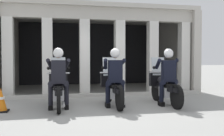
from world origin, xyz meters
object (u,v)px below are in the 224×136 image
police_officer_left (58,73)px  police_officer_right (168,72)px  motorcycle_right (164,87)px  traffic_cone_flank (1,100)px  motorcycle_center (113,87)px  motorcycle_left (59,89)px  police_officer_center (115,72)px

police_officer_left → police_officer_right: 2.98m
police_officer_left → motorcycle_right: police_officer_left is taller
police_officer_right → traffic_cone_flank: (-4.36, 0.07, -0.65)m
police_officer_left → motorcycle_center: police_officer_left is taller
motorcycle_right → police_officer_right: (-0.00, -0.28, 0.44)m
motorcycle_left → traffic_cone_flank: size_ratio=3.46×
motorcycle_right → traffic_cone_flank: (-4.36, -0.22, -0.21)m
motorcycle_left → police_officer_center: (1.49, -0.28, 0.44)m
motorcycle_left → motorcycle_right: 2.98m
motorcycle_left → traffic_cone_flank: 1.44m
police_officer_right → police_officer_center: bearing=167.3°
motorcycle_center → police_officer_center: (-0.00, -0.28, 0.44)m
motorcycle_center → motorcycle_right: (1.49, -0.11, 0.00)m
motorcycle_left → motorcycle_center: 1.49m
motorcycle_right → traffic_cone_flank: bearing=174.3°
motorcycle_right → police_officer_right: bearing=-98.9°
motorcycle_center → motorcycle_right: size_ratio=1.00×
motorcycle_left → traffic_cone_flank: motorcycle_left is taller
police_officer_center → traffic_cone_flank: bearing=174.7°
police_officer_center → police_officer_right: 1.49m
motorcycle_center → police_officer_right: 1.60m
motorcycle_left → police_officer_right: (2.97, -0.39, 0.44)m
police_officer_center → police_officer_right: (1.49, -0.11, 0.00)m
police_officer_center → traffic_cone_flank: size_ratio=2.69×
motorcycle_center → traffic_cone_flank: 2.90m
motorcycle_center → police_officer_right: police_officer_right is taller
motorcycle_center → police_officer_right: (1.49, -0.39, 0.44)m
police_officer_left → police_officer_center: same height
motorcycle_left → motorcycle_right: bearing=-14.1°
motorcycle_left → motorcycle_center: size_ratio=1.00×
motorcycle_left → police_officer_center: police_officer_center is taller
motorcycle_left → police_officer_center: size_ratio=1.29×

